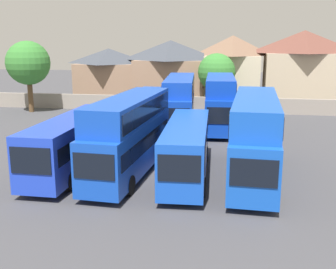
% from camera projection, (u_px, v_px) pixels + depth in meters
% --- Properties ---
extents(ground, '(140.00, 140.00, 0.00)m').
position_uv_depth(ground, '(190.00, 121.00, 43.33)').
color(ground, '#424247').
extents(depot_boundary_wall, '(56.00, 0.50, 1.80)m').
position_uv_depth(depot_boundary_wall, '(195.00, 104.00, 48.64)').
color(depot_boundary_wall, gray).
rests_on(depot_boundary_wall, ground).
extents(bus_1, '(2.72, 11.29, 3.49)m').
position_uv_depth(bus_1, '(74.00, 141.00, 26.44)').
color(bus_1, blue).
rests_on(bus_1, ground).
extents(bus_2, '(3.25, 11.45, 4.89)m').
position_uv_depth(bus_2, '(130.00, 131.00, 25.69)').
color(bus_2, blue).
rests_on(bus_2, ground).
extents(bus_3, '(2.86, 10.84, 3.38)m').
position_uv_depth(bus_3, '(187.00, 147.00, 25.21)').
color(bus_3, blue).
rests_on(bus_3, ground).
extents(bus_4, '(3.15, 12.09, 4.99)m').
position_uv_depth(bus_4, '(255.00, 133.00, 24.96)').
color(bus_4, blue).
rests_on(bus_4, ground).
extents(bus_5, '(2.89, 12.01, 3.40)m').
position_uv_depth(bus_5, '(142.00, 109.00, 39.03)').
color(bus_5, blue).
rests_on(bus_5, ground).
extents(bus_6, '(3.43, 11.76, 4.93)m').
position_uv_depth(bus_6, '(180.00, 100.00, 38.72)').
color(bus_6, blue).
rests_on(bus_6, ground).
extents(bus_7, '(3.00, 10.31, 5.02)m').
position_uv_depth(bus_7, '(220.00, 100.00, 38.52)').
color(bus_7, '#103EC4').
rests_on(bus_7, ground).
extents(house_terrace_left, '(8.56, 7.57, 7.19)m').
position_uv_depth(house_terrace_left, '(109.00, 74.00, 57.45)').
color(house_terrace_left, '#9E7A60').
rests_on(house_terrace_left, ground).
extents(house_terrace_centre, '(9.64, 7.32, 8.29)m').
position_uv_depth(house_terrace_centre, '(171.00, 71.00, 55.53)').
color(house_terrace_centre, '#9E7A60').
rests_on(house_terrace_centre, ground).
extents(house_terrace_right, '(7.54, 6.56, 8.93)m').
position_uv_depth(house_terrace_right, '(232.00, 69.00, 55.07)').
color(house_terrace_right, beige).
rests_on(house_terrace_right, ground).
extents(house_terrace_far_right, '(10.09, 6.39, 9.53)m').
position_uv_depth(house_terrace_far_right, '(303.00, 67.00, 53.08)').
color(house_terrace_far_right, '#C6B293').
rests_on(house_terrace_far_right, ground).
extents(tree_left_of_lot, '(4.55, 4.55, 6.78)m').
position_uv_depth(tree_left_of_lot, '(217.00, 72.00, 49.89)').
color(tree_left_of_lot, brown).
rests_on(tree_left_of_lot, ground).
extents(tree_behind_wall, '(5.06, 5.06, 8.26)m').
position_uv_depth(tree_behind_wall, '(28.00, 63.00, 47.60)').
color(tree_behind_wall, brown).
rests_on(tree_behind_wall, ground).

